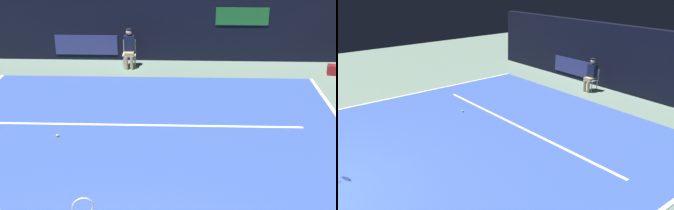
{
  "view_description": "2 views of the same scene",
  "coord_description": "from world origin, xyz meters",
  "views": [
    {
      "loc": [
        0.89,
        -4.36,
        5.19
      ],
      "look_at": [
        0.57,
        5.22,
        1.09
      ],
      "focal_mm": 50.98,
      "sensor_mm": 36.0,
      "label": 1
    },
    {
      "loc": [
        7.65,
        -0.1,
        4.46
      ],
      "look_at": [
        0.23,
        5.77,
        0.93
      ],
      "focal_mm": 37.92,
      "sensor_mm": 36.0,
      "label": 2
    }
  ],
  "objects": [
    {
      "name": "tennis_ball",
      "position": [
        -2.09,
        5.72,
        0.05
      ],
      "size": [
        0.07,
        0.07,
        0.07
      ],
      "primitive_type": "sphere",
      "color": "#CCE033",
      "rests_on": "court_surface"
    },
    {
      "name": "line_sideline_right",
      "position": [
        -4.95,
        4.5,
        0.01
      ],
      "size": [
        0.1,
        11.01,
        0.01
      ],
      "primitive_type": "cube",
      "color": "white",
      "rests_on": "court_surface"
    },
    {
      "name": "line_service",
      "position": [
        0.0,
        6.43,
        0.01
      ],
      "size": [
        7.8,
        0.1,
        0.01
      ],
      "primitive_type": "cube",
      "color": "white",
      "rests_on": "court_surface"
    },
    {
      "name": "back_wall",
      "position": [
        -0.0,
        11.93,
        1.3
      ],
      "size": [
        14.41,
        0.33,
        2.6
      ],
      "color": "black",
      "rests_on": "ground"
    },
    {
      "name": "ground_plane",
      "position": [
        0.0,
        4.5,
        0.0
      ],
      "size": [
        29.29,
        29.29,
        0.0
      ],
      "primitive_type": "plane",
      "color": "slate"
    },
    {
      "name": "line_judge_on_chair",
      "position": [
        -0.92,
        11.0,
        0.69
      ],
      "size": [
        0.46,
        0.54,
        1.32
      ],
      "color": "white",
      "rests_on": "ground"
    },
    {
      "name": "court_surface",
      "position": [
        0.0,
        4.5,
        0.01
      ],
      "size": [
        10.0,
        11.01,
        0.01
      ],
      "primitive_type": "cube",
      "color": "#3856B2",
      "rests_on": "ground"
    }
  ]
}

